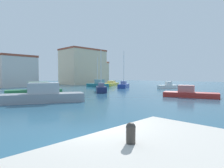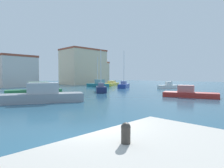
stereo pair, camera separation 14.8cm
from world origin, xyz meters
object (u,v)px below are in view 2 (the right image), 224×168
object	(u,v)px
sailboat_navy_inner_mooring	(101,89)
sailboat_teal_far_right	(98,84)
sailboat_blue_near_pier	(124,85)
motorboat_green_center_channel	(36,89)
mooring_bollard	(126,132)
motorboat_grey_mid_harbor	(43,95)
motorboat_white_behind_lamppost	(168,86)
motorboat_red_distant_north	(189,93)
motorboat_yellow_distant_east	(111,84)

from	to	relation	value
sailboat_navy_inner_mooring	sailboat_teal_far_right	distance (m)	16.12
sailboat_navy_inner_mooring	sailboat_blue_near_pier	bearing A→B (deg)	24.06
sailboat_navy_inner_mooring	motorboat_green_center_channel	distance (m)	10.12
mooring_bollard	motorboat_grey_mid_harbor	distance (m)	15.97
motorboat_grey_mid_harbor	sailboat_teal_far_right	bearing A→B (deg)	37.88
motorboat_white_behind_lamppost	motorboat_red_distant_north	size ratio (longest dim) A/B	0.67
sailboat_navy_inner_mooring	sailboat_teal_far_right	size ratio (longest dim) A/B	0.93
motorboat_grey_mid_harbor	motorboat_white_behind_lamppost	bearing A→B (deg)	2.68
mooring_bollard	motorboat_red_distant_north	distance (m)	21.06
sailboat_teal_far_right	motorboat_green_center_channel	bearing A→B (deg)	-158.38
mooring_bollard	motorboat_yellow_distant_east	xyz separation A→B (m)	(33.51, 34.45, -0.71)
sailboat_blue_near_pier	motorboat_green_center_channel	bearing A→B (deg)	-179.48
motorboat_green_center_channel	sailboat_blue_near_pier	bearing A→B (deg)	0.52
sailboat_blue_near_pier	motorboat_white_behind_lamppost	size ratio (longest dim) A/B	1.85
sailboat_teal_far_right	mooring_bollard	bearing A→B (deg)	-129.69
mooring_bollard	sailboat_navy_inner_mooring	world-z (taller)	sailboat_navy_inner_mooring
sailboat_blue_near_pier	motorboat_grey_mid_harbor	world-z (taller)	sailboat_blue_near_pier
sailboat_navy_inner_mooring	motorboat_yellow_distant_east	world-z (taller)	sailboat_navy_inner_mooring
motorboat_red_distant_north	mooring_bollard	bearing A→B (deg)	-161.63
sailboat_blue_near_pier	motorboat_green_center_channel	distance (m)	20.44
mooring_bollard	sailboat_navy_inner_mooring	xyz separation A→B (m)	(16.89, 20.06, -0.60)
motorboat_yellow_distant_east	sailboat_teal_far_right	bearing A→B (deg)	-163.88
sailboat_navy_inner_mooring	motorboat_red_distant_north	xyz separation A→B (m)	(3.08, -13.42, -0.14)
motorboat_yellow_distant_east	motorboat_grey_mid_harbor	size ratio (longest dim) A/B	1.02
mooring_bollard	motorboat_white_behind_lamppost	size ratio (longest dim) A/B	0.12
sailboat_navy_inner_mooring	motorboat_green_center_channel	bearing A→B (deg)	150.32
sailboat_teal_far_right	motorboat_red_distant_north	xyz separation A→B (m)	(-7.07, -25.94, -0.22)
sailboat_teal_far_right	motorboat_red_distant_north	size ratio (longest dim) A/B	1.10
motorboat_green_center_channel	motorboat_red_distant_north	distance (m)	21.93
mooring_bollard	sailboat_blue_near_pier	xyz separation A→B (m)	(28.53, 25.26, -0.61)
mooring_bollard	sailboat_teal_far_right	bearing A→B (deg)	50.31
sailboat_navy_inner_mooring	mooring_bollard	bearing A→B (deg)	-130.10
motorboat_green_center_channel	motorboat_white_behind_lamppost	distance (m)	26.23
motorboat_green_center_channel	sailboat_teal_far_right	world-z (taller)	sailboat_teal_far_right
sailboat_blue_near_pier	motorboat_red_distant_north	xyz separation A→B (m)	(-8.56, -18.62, -0.13)
sailboat_blue_near_pier	motorboat_grey_mid_harbor	size ratio (longest dim) A/B	1.03
sailboat_navy_inner_mooring	motorboat_white_behind_lamppost	xyz separation A→B (m)	(16.01, -3.50, -0.09)
sailboat_navy_inner_mooring	motorboat_yellow_distant_east	distance (m)	21.98
motorboat_white_behind_lamppost	motorboat_grey_mid_harbor	size ratio (longest dim) A/B	0.56
sailboat_navy_inner_mooring	motorboat_red_distant_north	distance (m)	13.77
sailboat_blue_near_pier	motorboat_green_center_channel	world-z (taller)	sailboat_blue_near_pier
motorboat_green_center_channel	motorboat_grey_mid_harbor	size ratio (longest dim) A/B	1.00
sailboat_teal_far_right	motorboat_white_behind_lamppost	bearing A→B (deg)	-69.91
mooring_bollard	motorboat_yellow_distant_east	world-z (taller)	mooring_bollard
motorboat_green_center_channel	sailboat_teal_far_right	bearing A→B (deg)	21.62
motorboat_red_distant_north	motorboat_grey_mid_harbor	xyz separation A→B (m)	(-15.22, 8.60, 0.24)
mooring_bollard	motorboat_white_behind_lamppost	bearing A→B (deg)	26.71
mooring_bollard	motorboat_white_behind_lamppost	world-z (taller)	motorboat_white_behind_lamppost
sailboat_teal_far_right	sailboat_navy_inner_mooring	bearing A→B (deg)	-129.04
sailboat_blue_near_pier	motorboat_yellow_distant_east	world-z (taller)	sailboat_blue_near_pier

